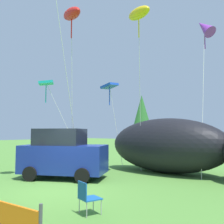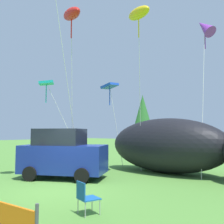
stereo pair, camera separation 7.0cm
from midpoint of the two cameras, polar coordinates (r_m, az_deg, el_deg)
ground_plane at (r=10.10m, az=-12.25°, el=-17.00°), size 120.00×120.00×0.00m
parked_car at (r=12.23m, az=-11.26°, el=-9.45°), size 4.33×3.47×2.35m
folding_chair at (r=7.01m, az=-6.09°, el=-18.48°), size 0.63×0.63×0.87m
inflatable_cat at (r=13.57m, az=15.37°, el=-7.96°), size 9.25×3.26×2.94m
kite_purple_delta at (r=16.28m, az=20.25°, el=17.60°), size 1.53×3.34×9.00m
kite_teal_diamond at (r=16.83m, az=-14.84°, el=6.16°), size 2.72×2.26×5.53m
kite_yellow_hero at (r=14.14m, az=5.98°, el=21.37°), size 1.98×2.06×8.92m
kite_blue_box at (r=16.72m, az=-0.65°, el=5.71°), size 1.33×0.93×5.48m
kite_red_lizard at (r=14.22m, az=-9.36°, el=21.14°), size 2.36×1.63×9.02m
horizon_tree_east at (r=45.44m, az=6.80°, el=-0.43°), size 3.75×3.75×8.95m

